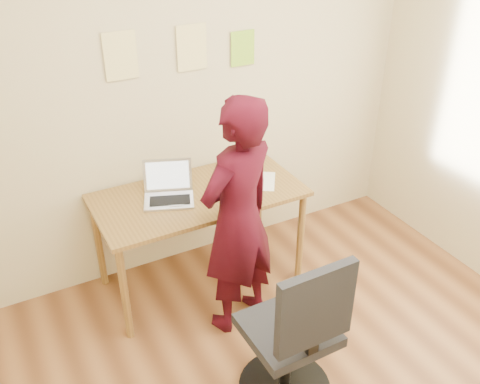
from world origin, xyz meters
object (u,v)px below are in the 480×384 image
desk (199,204)px  phone (238,200)px  laptop (168,191)px  office_chair (294,342)px  person (238,219)px

desk → phone: size_ratio=11.75×
laptop → phone: (0.38, -0.25, -0.05)m
laptop → office_chair: bearing=-59.4°
person → phone: bearing=-136.4°
office_chair → person: 0.80m
laptop → person: bearing=-43.2°
office_chair → person: (0.04, 0.72, 0.35)m
phone → person: person is taller
desk → office_chair: office_chair is taller
laptop → person: 0.57m
desk → phone: 0.30m
office_chair → laptop: bearing=98.9°
office_chair → person: size_ratio=0.65×
phone → office_chair: (-0.18, -0.98, -0.31)m
phone → office_chair: size_ratio=0.12×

